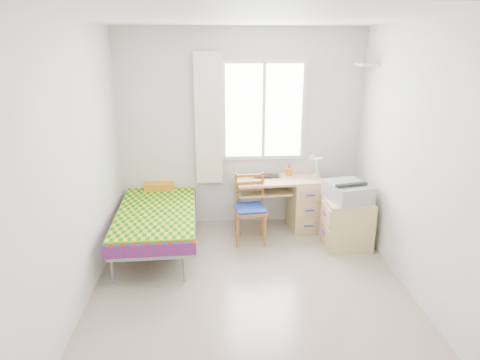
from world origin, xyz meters
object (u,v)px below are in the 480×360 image
desk (300,201)px  chair (251,204)px  bed (158,211)px  printer (348,191)px  cabinet (347,223)px

desk → chair: 0.77m
bed → printer: size_ratio=3.38×
bed → chair: size_ratio=2.35×
desk → chair: (-0.69, -0.32, 0.10)m
bed → cabinet: (2.31, -0.24, -0.12)m
printer → desk: bearing=117.1°
bed → printer: bearing=-8.0°
bed → cabinet: bed is taller
bed → printer: bed is taller
printer → chair: bearing=155.8°
bed → chair: bearing=-2.9°
cabinet → printer: bearing=115.0°
bed → desk: bed is taller
cabinet → chair: bearing=168.6°
desk → cabinet: size_ratio=1.96×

